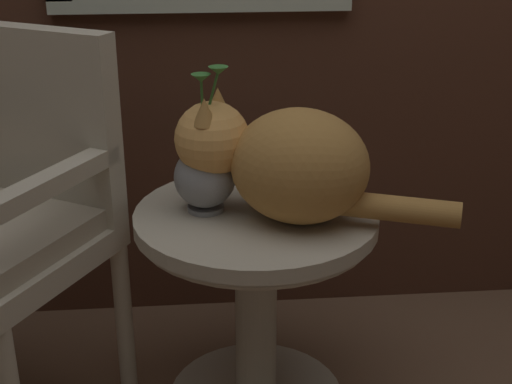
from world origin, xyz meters
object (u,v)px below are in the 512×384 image
(wicker_side_table, at_px, (256,277))
(wicker_chair, at_px, (2,207))
(cat, at_px, (285,162))
(pewter_vase_with_ivy, at_px, (205,170))

(wicker_side_table, relative_size, wicker_chair, 0.60)
(wicker_side_table, bearing_deg, cat, -32.96)
(wicker_side_table, distance_m, cat, 0.32)
(wicker_side_table, height_order, wicker_chair, wicker_chair)
(wicker_chair, bearing_deg, cat, -8.12)
(wicker_chair, xyz_separation_m, pewter_vase_with_ivy, (0.48, -0.03, 0.09))
(wicker_chair, distance_m, cat, 0.68)
(pewter_vase_with_ivy, bearing_deg, wicker_chair, 175.83)
(wicker_chair, relative_size, cat, 1.55)
(wicker_side_table, height_order, cat, cat)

